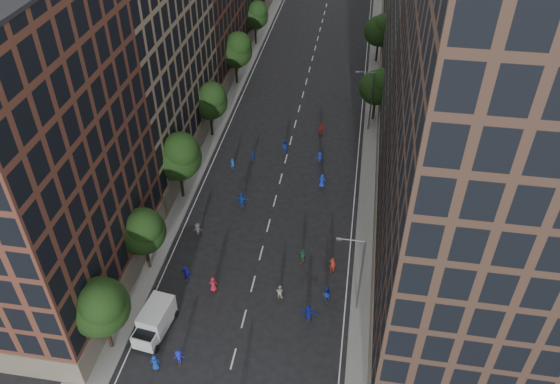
{
  "coord_description": "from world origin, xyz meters",
  "views": [
    {
      "loc": [
        8.7,
        -23.24,
        42.1
      ],
      "look_at": [
        0.73,
        26.32,
        2.0
      ],
      "focal_mm": 35.0,
      "sensor_mm": 36.0,
      "label": 1
    }
  ],
  "objects_px": {
    "streetlamp_near": "(359,271)",
    "streetlamp_far": "(370,98)",
    "cargo_van": "(155,321)",
    "skater_2": "(326,294)",
    "skater_0": "(155,363)"
  },
  "relations": [
    {
      "from": "streetlamp_far",
      "to": "cargo_van",
      "type": "height_order",
      "value": "streetlamp_far"
    },
    {
      "from": "cargo_van",
      "to": "skater_2",
      "type": "bearing_deg",
      "value": 29.42
    },
    {
      "from": "cargo_van",
      "to": "skater_0",
      "type": "distance_m",
      "value": 4.16
    },
    {
      "from": "streetlamp_near",
      "to": "skater_0",
      "type": "height_order",
      "value": "streetlamp_near"
    },
    {
      "from": "streetlamp_near",
      "to": "streetlamp_far",
      "type": "xyz_separation_m",
      "value": [
        0.0,
        33.0,
        0.0
      ]
    },
    {
      "from": "skater_0",
      "to": "streetlamp_far",
      "type": "bearing_deg",
      "value": -123.94
    },
    {
      "from": "skater_0",
      "to": "skater_2",
      "type": "distance_m",
      "value": 17.25
    },
    {
      "from": "cargo_van",
      "to": "skater_2",
      "type": "height_order",
      "value": "cargo_van"
    },
    {
      "from": "streetlamp_far",
      "to": "cargo_van",
      "type": "xyz_separation_m",
      "value": [
        -18.15,
        -38.65,
        -3.75
      ]
    },
    {
      "from": "skater_0",
      "to": "cargo_van",
      "type": "bearing_deg",
      "value": -83.45
    },
    {
      "from": "skater_2",
      "to": "skater_0",
      "type": "bearing_deg",
      "value": 15.14
    },
    {
      "from": "streetlamp_near",
      "to": "streetlamp_far",
      "type": "bearing_deg",
      "value": 90.0
    },
    {
      "from": "streetlamp_far",
      "to": "skater_2",
      "type": "xyz_separation_m",
      "value": [
        -2.82,
        -32.47,
        -4.25
      ]
    },
    {
      "from": "skater_2",
      "to": "cargo_van",
      "type": "bearing_deg",
      "value": 1.32
    },
    {
      "from": "cargo_van",
      "to": "skater_0",
      "type": "xyz_separation_m",
      "value": [
        1.34,
        -3.9,
        -0.53
      ]
    }
  ]
}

